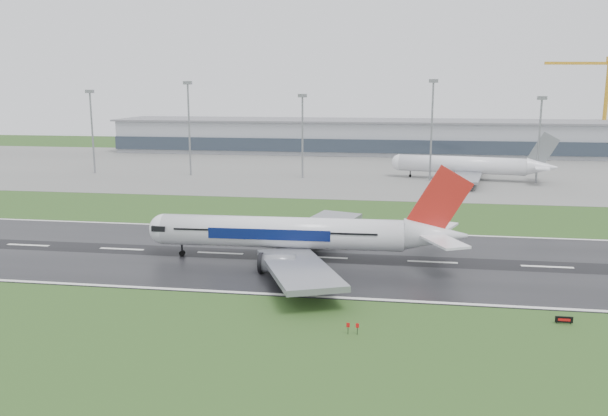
# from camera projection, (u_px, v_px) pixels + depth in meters

# --- Properties ---
(ground) EXTENTS (520.00, 520.00, 0.00)m
(ground) POSITION_uv_depth(u_px,v_px,m) (324.00, 258.00, 115.48)
(ground) COLOR #254619
(ground) RESTS_ON ground
(runway) EXTENTS (400.00, 45.00, 0.10)m
(runway) POSITION_uv_depth(u_px,v_px,m) (324.00, 258.00, 115.47)
(runway) COLOR black
(runway) RESTS_ON ground
(apron) EXTENTS (400.00, 130.00, 0.08)m
(apron) POSITION_uv_depth(u_px,v_px,m) (363.00, 170.00, 236.66)
(apron) COLOR slate
(apron) RESTS_ON ground
(terminal) EXTENTS (240.00, 36.00, 15.00)m
(terminal) POSITION_uv_depth(u_px,v_px,m) (371.00, 137.00, 293.38)
(terminal) COLOR #92969D
(terminal) RESTS_ON ground
(main_airliner) EXTENTS (59.91, 57.21, 17.23)m
(main_airliner) POSITION_uv_depth(u_px,v_px,m) (304.00, 214.00, 112.05)
(main_airliner) COLOR silver
(main_airliner) RESTS_ON runway
(parked_airliner) EXTENTS (63.50, 60.39, 16.24)m
(parked_airliner) POSITION_uv_depth(u_px,v_px,m) (469.00, 156.00, 209.17)
(parked_airliner) COLOR white
(parked_airliner) RESTS_ON apron
(tower_crane) EXTENTS (44.75, 12.68, 44.74)m
(tower_crane) POSITION_uv_depth(u_px,v_px,m) (606.00, 106.00, 288.87)
(tower_crane) COLOR gold
(tower_crane) RESTS_ON ground
(runway_sign) EXTENTS (2.26, 1.01, 1.04)m
(runway_sign) POSITION_uv_depth(u_px,v_px,m) (564.00, 320.00, 83.45)
(runway_sign) COLOR black
(runway_sign) RESTS_ON ground
(floodmast_0) EXTENTS (0.64, 0.64, 29.00)m
(floodmast_0) POSITION_uv_depth(u_px,v_px,m) (92.00, 134.00, 224.02)
(floodmast_0) COLOR gray
(floodmast_0) RESTS_ON ground
(floodmast_1) EXTENTS (0.64, 0.64, 32.00)m
(floodmast_1) POSITION_uv_depth(u_px,v_px,m) (189.00, 131.00, 218.26)
(floodmast_1) COLOR gray
(floodmast_1) RESTS_ON ground
(floodmast_2) EXTENTS (0.64, 0.64, 27.70)m
(floodmast_2) POSITION_uv_depth(u_px,v_px,m) (302.00, 138.00, 212.65)
(floodmast_2) COLOR gray
(floodmast_2) RESTS_ON ground
(floodmast_3) EXTENTS (0.64, 0.64, 32.55)m
(floodmast_3) POSITION_uv_depth(u_px,v_px,m) (431.00, 133.00, 205.69)
(floodmast_3) COLOR gray
(floodmast_3) RESTS_ON ground
(floodmast_4) EXTENTS (0.64, 0.64, 27.15)m
(floodmast_4) POSITION_uv_depth(u_px,v_px,m) (539.00, 142.00, 201.09)
(floodmast_4) COLOR gray
(floodmast_4) RESTS_ON ground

